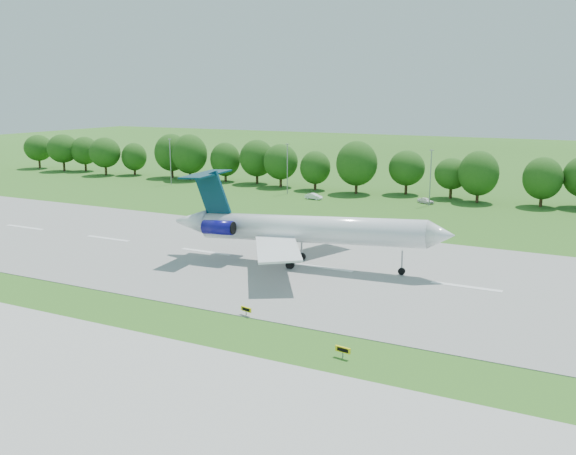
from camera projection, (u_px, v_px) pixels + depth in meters
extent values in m
plane|color=#295516|center=(410.00, 358.00, 60.32)|extent=(600.00, 600.00, 0.00)
cube|color=gray|center=(466.00, 287.00, 82.07)|extent=(400.00, 45.00, 0.08)
cube|color=#ADADA8|center=(335.00, 452.00, 44.64)|extent=(400.00, 23.00, 0.08)
cylinder|color=#382314|center=(63.00, 165.00, 202.38)|extent=(0.70, 0.70, 3.60)
sphere|color=#134210|center=(62.00, 151.00, 201.46)|extent=(8.40, 8.40, 8.40)
cylinder|color=#382314|center=(164.00, 172.00, 184.57)|extent=(0.70, 0.70, 3.60)
sphere|color=#134210|center=(164.00, 156.00, 183.65)|extent=(8.40, 8.40, 8.40)
cylinder|color=#382314|center=(288.00, 180.00, 166.75)|extent=(0.70, 0.70, 3.60)
sphere|color=#134210|center=(288.00, 163.00, 165.83)|extent=(8.40, 8.40, 8.40)
cylinder|color=#382314|center=(441.00, 191.00, 148.94)|extent=(0.70, 0.70, 3.60)
sphere|color=#134210|center=(442.00, 172.00, 148.02)|extent=(8.40, 8.40, 8.40)
cylinder|color=gray|center=(170.00, 162.00, 170.53)|extent=(0.24, 0.24, 12.00)
cube|color=gray|center=(170.00, 139.00, 169.26)|extent=(0.90, 0.25, 0.18)
cylinder|color=gray|center=(287.00, 169.00, 154.94)|extent=(0.24, 0.24, 12.00)
cube|color=gray|center=(287.00, 144.00, 153.67)|extent=(0.90, 0.25, 0.18)
cylinder|color=gray|center=(430.00, 178.00, 139.36)|extent=(0.24, 0.24, 12.00)
cube|color=gray|center=(432.00, 150.00, 138.08)|extent=(0.90, 0.25, 0.18)
cylinder|color=white|center=(310.00, 229.00, 90.78)|extent=(33.23, 7.37, 5.04)
cone|color=white|center=(441.00, 235.00, 84.29)|extent=(4.04, 4.21, 3.96)
cone|color=white|center=(192.00, 222.00, 97.49)|extent=(5.78, 4.40, 4.03)
cube|color=white|center=(277.00, 248.00, 84.70)|extent=(12.07, 15.03, 0.48)
cube|color=white|center=(314.00, 226.00, 98.72)|extent=(9.79, 15.26, 0.48)
cube|color=#052C3C|center=(213.00, 195.00, 95.30)|extent=(5.79, 1.16, 7.46)
cube|color=#052C3C|center=(206.00, 174.00, 95.03)|extent=(4.61, 10.73, 0.37)
cylinder|color=navy|center=(218.00, 227.00, 92.80)|extent=(4.87, 2.57, 2.25)
cylinder|color=navy|center=(235.00, 220.00, 98.01)|extent=(4.87, 2.57, 2.25)
cylinder|color=gray|center=(402.00, 261.00, 86.89)|extent=(0.22, 0.22, 2.90)
cylinder|color=black|center=(402.00, 271.00, 87.20)|extent=(1.02, 0.43, 0.99)
cylinder|color=gray|center=(290.00, 255.00, 90.05)|extent=(0.26, 0.26, 2.90)
cylinder|color=black|center=(290.00, 265.00, 90.35)|extent=(1.25, 0.62, 1.21)
cylinder|color=gray|center=(302.00, 247.00, 94.45)|extent=(0.26, 0.26, 2.90)
cylinder|color=black|center=(302.00, 257.00, 94.76)|extent=(1.25, 0.62, 1.21)
cube|color=gray|center=(246.00, 313.00, 71.60)|extent=(0.11, 0.11, 0.64)
cube|color=yellow|center=(246.00, 309.00, 71.50)|extent=(1.47, 0.49, 0.51)
cube|color=black|center=(246.00, 309.00, 71.42)|extent=(1.08, 0.26, 0.32)
cube|color=gray|center=(343.00, 355.00, 60.30)|extent=(0.11, 0.11, 0.70)
cube|color=yellow|center=(343.00, 350.00, 60.19)|extent=(1.60, 0.43, 0.55)
cube|color=black|center=(342.00, 350.00, 60.11)|extent=(1.18, 0.21, 0.35)
imported|color=white|center=(314.00, 196.00, 148.46)|extent=(4.30, 2.00, 1.36)
imported|color=white|center=(426.00, 201.00, 142.90)|extent=(4.22, 3.09, 1.34)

